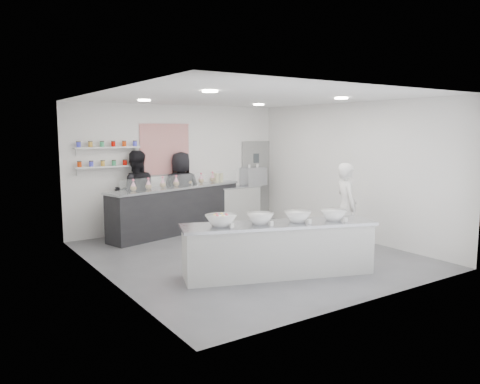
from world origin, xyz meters
name	(u,v)px	position (x,y,z in m)	size (l,w,h in m)	color
floor	(248,254)	(0.00, 0.00, 0.00)	(6.00, 6.00, 0.00)	#515156
ceiling	(248,97)	(0.00, 0.00, 3.00)	(6.00, 6.00, 0.00)	white
back_wall	(178,167)	(0.00, 3.00, 1.50)	(5.50, 5.50, 0.00)	white
left_wall	(105,187)	(-2.75, 0.00, 1.50)	(6.00, 6.00, 0.00)	white
right_wall	(350,171)	(2.75, 0.00, 1.50)	(6.00, 6.00, 0.00)	white
back_door	(256,180)	(2.30, 2.97, 1.05)	(0.88, 0.04, 2.10)	gray
pattern_panel	(165,149)	(-0.35, 2.98, 1.95)	(1.25, 0.03, 1.20)	red
jar_shelf_lower	(108,167)	(-1.75, 2.90, 1.60)	(1.45, 0.22, 0.04)	silver
jar_shelf_upper	(108,147)	(-1.75, 2.90, 2.02)	(1.45, 0.22, 0.04)	silver
preserve_jars	(108,154)	(-1.75, 2.88, 1.88)	(1.45, 0.10, 0.56)	#DB3F0A
downlight_0	(210,91)	(-1.40, -1.00, 2.98)	(0.24, 0.24, 0.02)	white
downlight_1	(341,98)	(1.40, -1.00, 2.98)	(0.24, 0.24, 0.02)	white
downlight_2	(144,100)	(-1.40, 1.60, 2.98)	(0.24, 0.24, 0.02)	white
downlight_3	(259,105)	(1.40, 1.60, 2.98)	(0.24, 0.24, 0.02)	white
prep_counter	(279,249)	(-0.31, -1.34, 0.44)	(3.23, 0.73, 0.88)	#B6B7B1
back_bar	(177,210)	(-0.28, 2.54, 0.55)	(3.55, 0.65, 1.10)	black
sneeze_guard	(185,181)	(-0.20, 2.24, 1.25)	(3.50, 0.02, 0.30)	white
espresso_ledge	(236,205)	(1.55, 2.78, 0.47)	(1.28, 0.41, 0.95)	#B6B7B1
espresso_machine	(253,177)	(2.09, 2.78, 1.18)	(0.61, 0.42, 0.46)	#93969E
cup_stacks	(218,181)	(1.00, 2.78, 1.14)	(0.24, 0.24, 0.38)	#CDC681
prep_bowls	(279,218)	(-0.31, -1.34, 0.97)	(2.40, 0.55, 0.18)	white
label_cards	(308,225)	(-0.13, -1.86, 0.92)	(2.01, 0.04, 0.07)	white
cookie_bags	(176,181)	(-0.28, 2.54, 1.23)	(2.54, 0.14, 0.26)	pink
woman_prep	(346,208)	(1.76, -0.86, 0.88)	(0.64, 0.42, 1.76)	white
staff_left	(136,193)	(-1.17, 2.79, 0.97)	(0.94, 0.74, 1.94)	black
staff_right	(182,191)	(-0.02, 2.79, 0.95)	(0.92, 0.60, 1.89)	black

